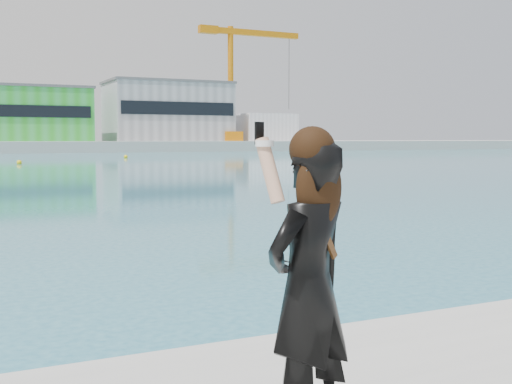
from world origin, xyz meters
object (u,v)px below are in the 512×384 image
(dock_crane, at_px, (236,79))
(woman, at_px, (309,279))
(buoy_extra, at_px, (19,164))
(buoy_near, at_px, (126,158))

(dock_crane, xyz_separation_m, woman, (-53.35, -122.78, -13.35))
(dock_crane, height_order, woman, dock_crane)
(dock_crane, height_order, buoy_extra, dock_crane)
(buoy_near, bearing_deg, dock_crane, 51.35)
(buoy_near, relative_size, buoy_extra, 1.00)
(dock_crane, relative_size, woman, 13.30)
(dock_crane, bearing_deg, buoy_extra, -129.92)
(woman, bearing_deg, buoy_near, -123.66)
(buoy_near, relative_size, woman, 0.28)
(buoy_extra, bearing_deg, dock_crane, 50.08)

